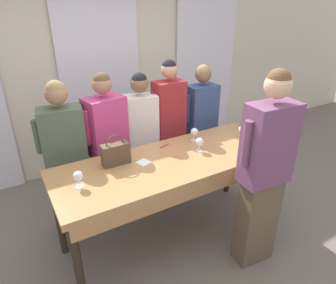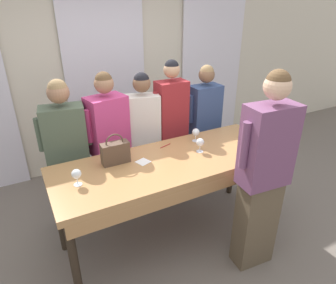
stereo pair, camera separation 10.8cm
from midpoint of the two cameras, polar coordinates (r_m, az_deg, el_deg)
ground_plane at (r=3.47m, az=1.63°, el=-17.23°), size 18.00×18.00×0.00m
wall_back at (r=4.51m, az=-11.21°, el=12.83°), size 12.00×0.06×2.80m
curtain_panel_center at (r=4.46m, az=-10.89°, el=11.99°), size 1.16×0.03×2.69m
curtain_panel_right at (r=5.29m, az=8.98°, el=14.21°), size 1.16×0.03×2.69m
tasting_bar at (r=2.94m, az=2.04°, el=-5.06°), size 2.30×0.85×0.95m
wine_bottle at (r=3.56m, az=15.82°, el=3.39°), size 0.08×0.08×0.33m
handbag at (r=2.83m, az=-8.93°, el=-1.96°), size 0.26×0.11×0.30m
wine_glass_front_left at (r=3.03m, az=7.16°, el=-0.12°), size 0.08×0.08×0.15m
wine_glass_front_mid at (r=3.38m, az=15.23°, el=1.99°), size 0.08×0.08×0.15m
wine_glass_front_right at (r=3.25m, az=6.25°, el=1.79°), size 0.08×0.08×0.15m
wine_glass_center_left at (r=3.25m, az=16.52°, el=0.83°), size 0.08×0.08×0.15m
wine_glass_center_mid at (r=3.18m, az=18.23°, el=0.03°), size 0.08×0.08×0.15m
wine_glass_center_right at (r=2.57m, az=-15.89°, el=-5.96°), size 0.08×0.08×0.15m
napkin at (r=2.86m, az=-3.69°, el=-3.80°), size 0.15×0.15×0.00m
pen at (r=3.16m, az=0.48°, el=-0.73°), size 0.14×0.05×0.01m
guest_olive_jacket at (r=3.29m, az=-17.53°, el=-2.73°), size 0.54×0.31×1.69m
guest_pink_top at (r=3.37m, az=-10.12°, el=-1.05°), size 0.52×0.34×1.71m
guest_cream_sweater at (r=3.50m, az=-3.76°, el=0.26°), size 0.49×0.30×1.66m
guest_striped_shirt at (r=3.63m, az=1.49°, el=2.12°), size 0.47×0.23×1.76m
guest_navy_coat at (r=3.90m, az=7.61°, el=2.64°), size 0.50×0.24×1.66m
host_pouring at (r=2.75m, az=18.75°, el=-6.09°), size 0.55×0.28×1.89m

